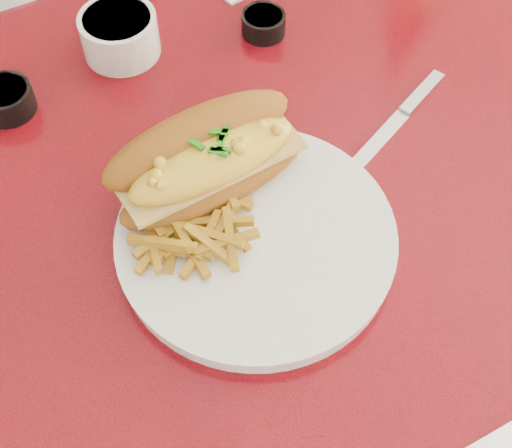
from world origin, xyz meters
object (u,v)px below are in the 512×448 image
fork (293,189)px  sauce_cup_right (263,23)px  knife (399,118)px  dinner_plate (256,239)px  sauce_cup_left (6,98)px  booth_bench_far (96,47)px  gravy_ramekin (120,34)px  diner_table (264,230)px  mac_hoagie (208,159)px

fork → sauce_cup_right: sauce_cup_right is taller
sauce_cup_right → knife: 0.23m
dinner_plate → knife: size_ratio=1.53×
sauce_cup_right → dinner_plate: bearing=-119.5°
knife → sauce_cup_right: bearing=84.8°
sauce_cup_left → knife: 0.47m
booth_bench_far → fork: (-0.01, -0.88, 0.50)m
booth_bench_far → fork: 1.02m
booth_bench_far → gravy_ramekin: size_ratio=10.87×
fork → sauce_cup_right: bearing=-46.2°
knife → fork: bearing=170.8°
diner_table → knife: size_ratio=5.73×
booth_bench_far → dinner_plate: bearing=-94.3°
diner_table → knife: knife is taller
diner_table → gravy_ramekin: bearing=109.1°
dinner_plate → fork: bearing=27.7°
mac_hoagie → sauce_cup_right: bearing=45.7°
diner_table → dinner_plate: (-0.07, -0.11, 0.17)m
diner_table → mac_hoagie: mac_hoagie is taller
dinner_plate → mac_hoagie: (-0.01, 0.08, 0.05)m
sauce_cup_left → dinner_plate: bearing=-61.0°
diner_table → dinner_plate: 0.21m
fork → knife: fork is taller
sauce_cup_right → sauce_cup_left: bearing=176.2°
booth_bench_far → mac_hoagie: bearing=-95.6°
dinner_plate → sauce_cup_left: sauce_cup_left is taller
sauce_cup_left → knife: bearing=-29.9°
diner_table → fork: 0.20m
diner_table → dinner_plate: dinner_plate is taller
diner_table → gravy_ramekin: gravy_ramekin is taller
gravy_ramekin → knife: size_ratio=0.51×
fork → sauce_cup_left: bearing=15.5°
sauce_cup_left → booth_bench_far: bearing=68.1°
dinner_plate → knife: dinner_plate is taller
diner_table → sauce_cup_right: sauce_cup_right is taller
mac_hoagie → sauce_cup_left: size_ratio=3.39×
mac_hoagie → booth_bench_far: bearing=80.6°
diner_table → sauce_cup_left: 0.37m
diner_table → booth_bench_far: 0.87m
fork → sauce_cup_right: size_ratio=1.89×
mac_hoagie → knife: size_ratio=1.06×
diner_table → sauce_cup_left: bearing=139.5°
gravy_ramekin → knife: 0.37m
booth_bench_far → sauce_cup_right: (0.10, -0.63, 0.50)m
mac_hoagie → gravy_ramekin: mac_hoagie is taller
booth_bench_far → knife: 0.98m
dinner_plate → diner_table: bearing=57.4°
sauce_cup_left → knife: size_ratio=0.31×
gravy_ramekin → sauce_cup_left: 0.16m
gravy_ramekin → diner_table: bearing=-70.9°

